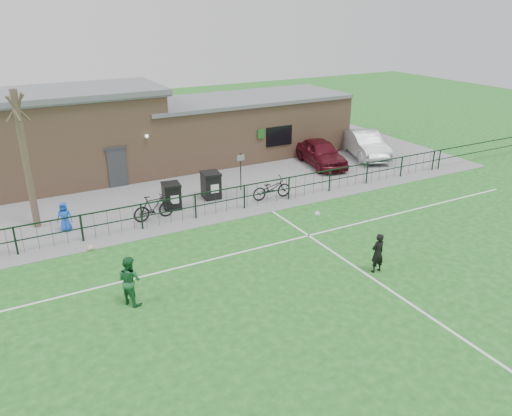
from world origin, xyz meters
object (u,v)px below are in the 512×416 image
wheelie_bin_right (211,186)px  car_silver (365,144)px  sign_post (241,172)px  bicycle_d (154,207)px  outfield_player (130,280)px  bicycle_e (272,188)px  spectator_child (65,217)px  wheelie_bin_left (172,197)px  bare_tree (26,161)px  ball_ground (90,248)px  car_maroon (321,153)px

wheelie_bin_right → car_silver: car_silver is taller
sign_post → bicycle_d: 5.49m
wheelie_bin_right → outfield_player: 9.77m
bicycle_e → spectator_child: spectator_child is taller
wheelie_bin_right → bicycle_e: wheelie_bin_right is taller
outfield_player → wheelie_bin_right: bearing=-69.2°
bicycle_e → wheelie_bin_left: bearing=79.1°
bare_tree → sign_post: bare_tree is taller
ball_ground → bicycle_e: bearing=9.1°
spectator_child → bicycle_d: bearing=13.4°
wheelie_bin_right → car_silver: bearing=15.8°
wheelie_bin_left → spectator_child: bearing=-169.8°
car_maroon → ball_ground: (-14.69, -4.94, -0.69)m
spectator_child → ball_ground: (0.53, -2.37, -0.56)m
bare_tree → car_maroon: size_ratio=1.31×
car_maroon → bare_tree: bearing=-164.3°
car_maroon → spectator_child: bearing=-159.8°
bare_tree → wheelie_bin_left: size_ratio=5.12×
wheelie_bin_right → bicycle_d: (-3.39, -1.31, -0.04)m
car_maroon → wheelie_bin_right: bearing=-156.3°
sign_post → car_maroon: sign_post is taller
wheelie_bin_right → ball_ground: 7.29m
wheelie_bin_left → ball_ground: size_ratio=5.14×
sign_post → bicycle_e: (0.77, -1.89, -0.45)m
spectator_child → bare_tree: bearing=156.4°
bicycle_e → ball_ground: (-9.21, -1.47, -0.45)m
sign_post → ball_ground: size_ratio=8.78×
bicycle_d → bare_tree: bearing=65.3°
car_maroon → bicycle_d: (-11.48, -3.20, -0.19)m
wheelie_bin_left → car_maroon: car_maroon is taller
wheelie_bin_right → bicycle_e: 3.06m
wheelie_bin_left → car_silver: (13.86, 2.46, 0.23)m
bicycle_d → spectator_child: 3.79m
car_silver → spectator_child: 18.96m
car_silver → bicycle_d: (-15.02, -3.37, -0.23)m
bare_tree → ball_ground: bare_tree is taller
wheelie_bin_right → ball_ground: wheelie_bin_right is taller
wheelie_bin_right → sign_post: 1.90m
bare_tree → car_silver: bare_tree is taller
wheelie_bin_right → bicycle_e: bearing=-25.5°
wheelie_bin_left → ball_ground: bearing=-141.9°
wheelie_bin_left → bicycle_e: wheelie_bin_left is taller
wheelie_bin_left → bicycle_e: (4.84, -1.19, -0.04)m
bare_tree → sign_post: size_ratio=3.00×
bare_tree → car_maroon: bearing=5.1°
sign_post → outfield_player: size_ratio=1.19×
wheelie_bin_left → car_maroon: 10.57m
bare_tree → bicycle_d: bare_tree is taller
wheelie_bin_right → car_maroon: size_ratio=0.27×
bicycle_d → ball_ground: bicycle_d is taller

